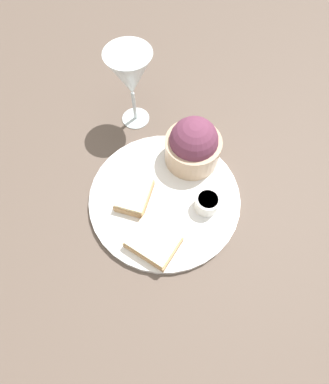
# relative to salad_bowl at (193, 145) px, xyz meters

# --- Properties ---
(ground_plane) EXTENTS (4.00, 4.00, 0.00)m
(ground_plane) POSITION_rel_salad_bowl_xyz_m (0.07, -0.08, -0.06)
(ground_plane) COLOR brown
(dinner_plate) EXTENTS (0.30, 0.30, 0.01)m
(dinner_plate) POSITION_rel_salad_bowl_xyz_m (0.07, -0.08, -0.05)
(dinner_plate) COLOR white
(dinner_plate) RESTS_ON ground_plane
(salad_bowl) EXTENTS (0.11, 0.11, 0.11)m
(salad_bowl) POSITION_rel_salad_bowl_xyz_m (0.00, 0.00, 0.00)
(salad_bowl) COLOR tan
(salad_bowl) RESTS_ON dinner_plate
(sauce_ramekin) EXTENTS (0.05, 0.05, 0.03)m
(sauce_ramekin) POSITION_rel_salad_bowl_xyz_m (0.12, -0.01, -0.03)
(sauce_ramekin) COLOR white
(sauce_ramekin) RESTS_ON dinner_plate
(cheese_toast_near) EXTENTS (0.11, 0.11, 0.03)m
(cheese_toast_near) POSITION_rel_salad_bowl_xyz_m (0.16, -0.13, -0.03)
(cheese_toast_near) COLOR tan
(cheese_toast_near) RESTS_ON dinner_plate
(cheese_toast_far) EXTENTS (0.10, 0.09, 0.03)m
(cheese_toast_far) POSITION_rel_salad_bowl_xyz_m (0.05, -0.14, -0.03)
(cheese_toast_far) COLOR tan
(cheese_toast_far) RESTS_ON dinner_plate
(wine_glass) EXTENTS (0.09, 0.09, 0.18)m
(wine_glass) POSITION_rel_salad_bowl_xyz_m (-0.15, -0.08, 0.07)
(wine_glass) COLOR silver
(wine_glass) RESTS_ON ground_plane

